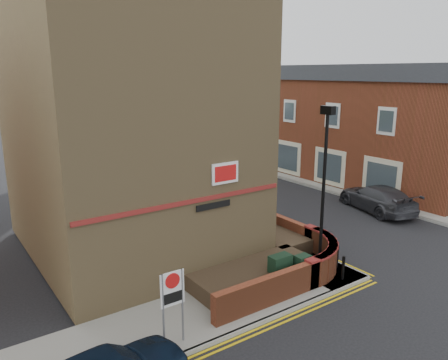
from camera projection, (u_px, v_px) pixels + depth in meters
ground at (312, 302)px, 14.70m from camera, size 120.00×120.00×0.00m
pavement_corner at (200, 313)px, 13.93m from camera, size 13.00×3.00×0.12m
pavement_main at (154, 190)px, 28.51m from camera, size 2.00×32.00×0.12m
pavement_far at (307, 176)px, 32.26m from camera, size 4.00×40.00×0.12m
kerb_side at (228, 336)px, 12.74m from camera, size 13.00×0.15×0.12m
kerb_main_near at (167, 187)px, 29.06m from camera, size 0.15×32.00×0.12m
kerb_main_far at (287, 180)px, 31.15m from camera, size 0.15×40.00×0.12m
yellow_lines_side at (233, 342)px, 12.55m from camera, size 13.00×0.28×0.01m
yellow_lines_main at (171, 188)px, 29.22m from camera, size 0.28×32.00×0.01m
corner_building at (128, 105)px, 17.96m from camera, size 8.95×10.40×13.60m
garden_wall at (264, 275)px, 16.69m from camera, size 6.80×6.00×1.20m
lamppost at (323, 192)px, 15.74m from camera, size 0.25×0.50×6.30m
utility_cabinet_large at (280, 271)px, 15.39m from camera, size 0.80×0.45×1.20m
utility_cabinet_small at (302, 270)px, 15.61m from camera, size 0.55×0.40×1.10m
bollard_near at (343, 268)px, 16.00m from camera, size 0.11×0.11×0.90m
bollard_far at (337, 257)px, 16.97m from camera, size 0.11×0.11×0.90m
zone_sign at (173, 295)px, 11.91m from camera, size 0.72×0.07×2.20m
far_terrace at (286, 116)px, 35.31m from camera, size 5.40×30.40×8.00m
far_terrace_cream at (165, 102)px, 51.98m from camera, size 5.40×12.40×8.00m
tree_near at (165, 121)px, 25.83m from camera, size 3.64×3.65×6.70m
tree_mid at (114, 105)px, 32.06m from camera, size 4.03×4.03×7.42m
tree_far at (81, 102)px, 38.48m from camera, size 3.81×3.81×7.00m
traffic_light_assembly at (107, 132)px, 35.22m from camera, size 0.20×0.16×4.20m
silver_car_near at (205, 179)px, 28.84m from camera, size 2.51×4.21×1.31m
red_car_main at (142, 164)px, 33.76m from camera, size 2.98×4.94×1.28m
grey_car_far at (377, 198)px, 24.25m from camera, size 3.31×5.41×1.46m
silver_car_far at (237, 167)px, 32.50m from camera, size 2.70×4.20×1.33m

